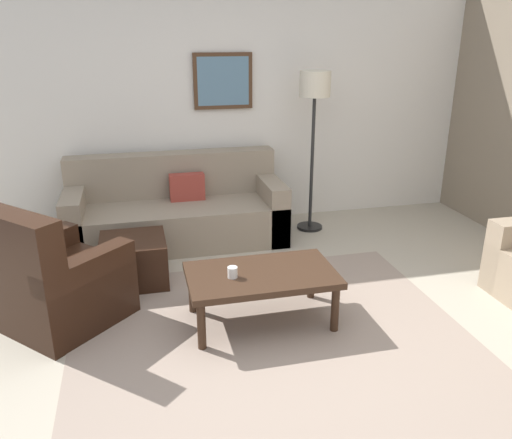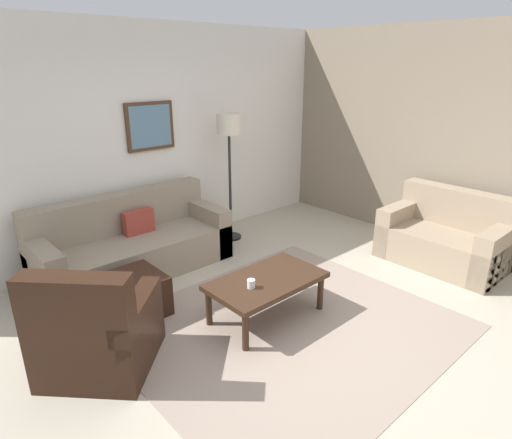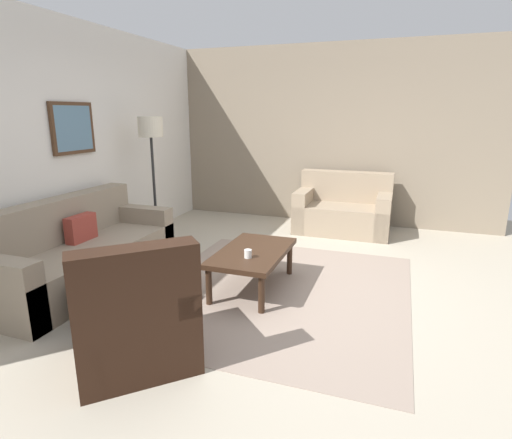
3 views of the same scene
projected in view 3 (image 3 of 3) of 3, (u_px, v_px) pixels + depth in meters
ground_plane at (279, 291)px, 4.18m from camera, size 8.00×8.00×0.00m
rear_partition at (61, 145)px, 4.66m from camera, size 6.00×0.12×2.80m
stone_feature_panel at (333, 136)px, 6.56m from camera, size 0.12×5.20×2.80m
area_rug at (279, 290)px, 4.18m from camera, size 2.85×2.54×0.01m
couch_main at (75, 255)px, 4.34m from camera, size 2.19×0.89×0.88m
couch_loveseat at (343, 211)px, 6.26m from camera, size 0.85×1.38×0.88m
armchair_leather at (135, 325)px, 2.90m from camera, size 1.13×1.13×0.95m
ottoman at (122, 293)px, 3.65m from camera, size 0.56×0.56×0.40m
coffee_table at (253, 255)px, 4.16m from camera, size 1.10×0.64×0.41m
cup at (248, 254)px, 3.92m from camera, size 0.07×0.07×0.08m
lamp_standing at (151, 140)px, 5.39m from camera, size 0.32×0.32×1.71m
framed_artwork at (73, 128)px, 4.70m from camera, size 0.63×0.04×0.58m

